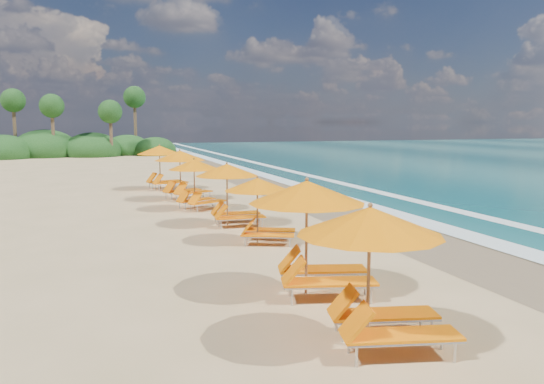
% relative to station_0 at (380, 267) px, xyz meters
% --- Properties ---
extents(ground, '(160.00, 160.00, 0.00)m').
position_rel_station_0_xyz_m(ground, '(1.99, 11.31, -1.41)').
color(ground, tan).
rests_on(ground, ground).
extents(wet_sand, '(4.00, 160.00, 0.01)m').
position_rel_station_0_xyz_m(wet_sand, '(5.99, 11.31, -1.40)').
color(wet_sand, olive).
rests_on(wet_sand, ground).
extents(surf_foam, '(4.00, 160.00, 0.01)m').
position_rel_station_0_xyz_m(surf_foam, '(8.69, 11.31, -1.38)').
color(surf_foam, white).
rests_on(surf_foam, ground).
extents(station_0, '(3.09, 2.98, 2.51)m').
position_rel_station_0_xyz_m(station_0, '(0.00, 0.00, 0.00)').
color(station_0, olive).
rests_on(station_0, ground).
extents(station_1, '(3.29, 3.20, 2.63)m').
position_rel_station_0_xyz_m(station_1, '(0.13, 3.00, 0.07)').
color(station_1, olive).
rests_on(station_1, ground).
extents(station_2, '(2.80, 2.78, 2.15)m').
position_rel_station_0_xyz_m(station_2, '(0.62, 8.27, -0.20)').
color(station_2, olive).
rests_on(station_2, ground).
extents(station_3, '(2.69, 2.52, 2.38)m').
position_rel_station_0_xyz_m(station_3, '(0.44, 11.42, -0.07)').
color(station_3, olive).
rests_on(station_3, ground).
extents(station_4, '(3.00, 2.97, 2.29)m').
position_rel_station_0_xyz_m(station_4, '(-0.06, 15.40, -0.12)').
color(station_4, olive).
rests_on(station_4, ground).
extents(station_5, '(3.31, 3.28, 2.53)m').
position_rel_station_0_xyz_m(station_5, '(-0.12, 18.62, 0.01)').
color(station_5, olive).
rests_on(station_5, ground).
extents(station_6, '(3.19, 3.08, 2.59)m').
position_rel_station_0_xyz_m(station_6, '(-0.50, 23.21, 0.04)').
color(station_6, olive).
rests_on(station_6, ground).
extents(treeline, '(25.80, 8.80, 9.74)m').
position_rel_station_0_xyz_m(treeline, '(-7.95, 56.83, -0.41)').
color(treeline, '#163D14').
rests_on(treeline, ground).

